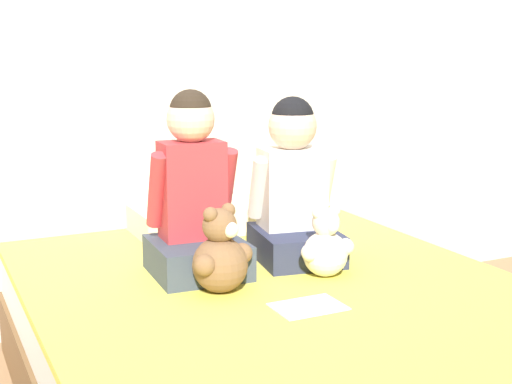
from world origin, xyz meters
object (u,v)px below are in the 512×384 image
at_px(pillow_at_headboard, 195,219).
at_px(teddy_bear_held_by_left_child, 220,256).
at_px(bed, 285,356).
at_px(teddy_bear_held_by_right_child, 326,247).
at_px(child_on_right, 293,189).
at_px(sign_card, 308,307).
at_px(child_on_left, 194,198).

bearing_deg(pillow_at_headboard, teddy_bear_held_by_left_child, -104.86).
height_order(bed, teddy_bear_held_by_right_child, teddy_bear_held_by_right_child).
height_order(child_on_right, sign_card, child_on_right).
height_order(bed, pillow_at_headboard, pillow_at_headboard).
xyz_separation_m(child_on_right, teddy_bear_held_by_left_child, (-0.39, -0.23, -0.14)).
bearing_deg(sign_card, pillow_at_headboard, 89.10).
bearing_deg(teddy_bear_held_by_left_child, teddy_bear_held_by_right_child, -23.85).
xyz_separation_m(child_on_right, teddy_bear_held_by_right_child, (-0.01, -0.24, -0.16)).
relative_size(bed, sign_card, 9.52).
bearing_deg(child_on_left, bed, -53.55).
bearing_deg(child_on_left, teddy_bear_held_by_right_child, -28.86).
bearing_deg(child_on_left, child_on_right, 3.38).
xyz_separation_m(teddy_bear_held_by_right_child, pillow_at_headboard, (-0.19, 0.75, -0.05)).
xyz_separation_m(teddy_bear_held_by_left_child, teddy_bear_held_by_right_child, (0.38, -0.01, -0.02)).
relative_size(teddy_bear_held_by_left_child, sign_card, 1.35).
distance_m(bed, teddy_bear_held_by_right_child, 0.39).
relative_size(bed, child_on_left, 3.18).
relative_size(bed, teddy_bear_held_by_left_child, 7.05).
bearing_deg(teddy_bear_held_by_right_child, child_on_right, 85.86).
relative_size(teddy_bear_held_by_left_child, pillow_at_headboard, 0.56).
distance_m(child_on_left, child_on_right, 0.39).
height_order(pillow_at_headboard, sign_card, pillow_at_headboard).
xyz_separation_m(teddy_bear_held_by_left_child, pillow_at_headboard, (0.20, 0.75, -0.06)).
height_order(teddy_bear_held_by_left_child, teddy_bear_held_by_right_child, teddy_bear_held_by_left_child).
xyz_separation_m(bed, pillow_at_headboard, (0.00, 0.81, 0.29)).
distance_m(child_on_right, teddy_bear_held_by_right_child, 0.29).
distance_m(teddy_bear_held_by_left_child, pillow_at_headboard, 0.77).
distance_m(bed, sign_card, 0.29).
bearing_deg(child_on_right, teddy_bear_held_by_left_child, -139.90).
relative_size(child_on_left, sign_card, 3.00).
distance_m(bed, child_on_right, 0.61).
xyz_separation_m(bed, sign_card, (-0.02, -0.18, 0.23)).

